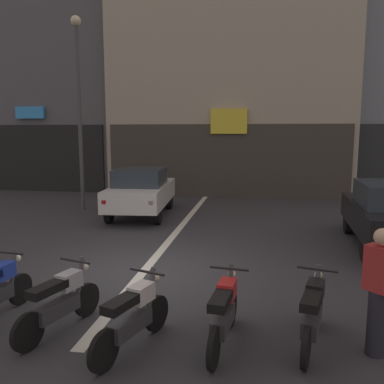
# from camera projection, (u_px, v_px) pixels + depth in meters

# --- Properties ---
(ground_plane) EXTENTS (120.00, 120.00, 0.00)m
(ground_plane) POSITION_uv_depth(u_px,v_px,m) (142.00, 273.00, 8.16)
(ground_plane) COLOR #333338
(lane_centre_line) EXTENTS (0.20, 18.00, 0.01)m
(lane_centre_line) POSITION_uv_depth(u_px,v_px,m) (191.00, 214.00, 14.02)
(lane_centre_line) COLOR silver
(lane_centre_line) RESTS_ON ground
(building_corner_left) EXTENTS (9.67, 8.82, 17.36)m
(building_corner_left) POSITION_uv_depth(u_px,v_px,m) (51.00, 29.00, 22.92)
(building_corner_left) COLOR #56565B
(building_corner_left) RESTS_ON ground
(building_mid_block) EXTENTS (10.96, 9.81, 10.79)m
(building_mid_block) POSITION_uv_depth(u_px,v_px,m) (234.00, 85.00, 21.71)
(building_mid_block) COLOR #B2A893
(building_mid_block) RESTS_ON ground
(car_white_crossing_near) EXTENTS (2.07, 4.22, 1.64)m
(car_white_crossing_near) POSITION_uv_depth(u_px,v_px,m) (141.00, 190.00, 13.73)
(car_white_crossing_near) COLOR black
(car_white_crossing_near) RESTS_ON ground
(street_lamp) EXTENTS (0.36, 0.36, 6.89)m
(street_lamp) POSITION_uv_depth(u_px,v_px,m) (79.00, 95.00, 14.41)
(street_lamp) COLOR #47474C
(street_lamp) RESTS_ON ground
(motorcycle_silver_row_left_mid) EXTENTS (0.64, 1.62, 0.98)m
(motorcycle_silver_row_left_mid) POSITION_uv_depth(u_px,v_px,m) (60.00, 301.00, 5.73)
(motorcycle_silver_row_left_mid) COLOR black
(motorcycle_silver_row_left_mid) RESTS_ON ground
(motorcycle_white_row_centre) EXTENTS (0.68, 1.60, 0.98)m
(motorcycle_white_row_centre) POSITION_uv_depth(u_px,v_px,m) (133.00, 316.00, 5.27)
(motorcycle_white_row_centre) COLOR black
(motorcycle_white_row_centre) RESTS_ON ground
(motorcycle_red_row_right_mid) EXTENTS (0.55, 1.67, 0.98)m
(motorcycle_red_row_right_mid) POSITION_uv_depth(u_px,v_px,m) (224.00, 312.00, 5.37)
(motorcycle_red_row_right_mid) COLOR black
(motorcycle_red_row_right_mid) RESTS_ON ground
(motorcycle_black_row_rightmost) EXTENTS (0.59, 1.64, 0.98)m
(motorcycle_black_row_rightmost) POSITION_uv_depth(u_px,v_px,m) (313.00, 313.00, 5.36)
(motorcycle_black_row_rightmost) COLOR black
(motorcycle_black_row_rightmost) RESTS_ON ground
(person_by_motorcycles) EXTENTS (0.41, 0.41, 1.67)m
(person_by_motorcycles) POSITION_uv_depth(u_px,v_px,m) (379.00, 291.00, 5.06)
(person_by_motorcycles) COLOR #23232D
(person_by_motorcycles) RESTS_ON ground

